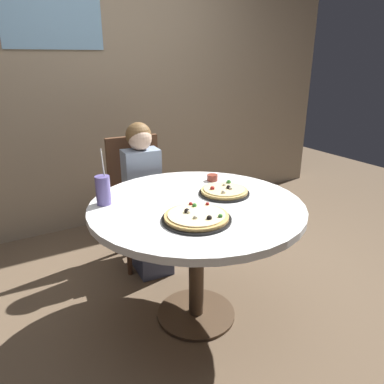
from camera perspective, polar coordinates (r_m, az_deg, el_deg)
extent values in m
plane|color=brown|center=(2.40, 0.64, -18.55)|extent=(8.00, 8.00, 0.00)
cube|color=gray|center=(3.44, -14.93, 18.72)|extent=(5.20, 0.12, 2.90)
cube|color=#8CBFE5|center=(3.32, -21.21, 25.55)|extent=(0.77, 0.02, 0.64)
cylinder|color=white|center=(2.03, 0.72, -2.28)|extent=(1.19, 1.19, 0.04)
cylinder|color=#4C3826|center=(2.19, 0.68, -11.11)|extent=(0.09, 0.09, 0.69)
cylinder|color=#4C3826|center=(2.40, 0.64, -18.36)|extent=(0.48, 0.48, 0.02)
cube|color=brown|center=(2.80, -7.77, -2.55)|extent=(0.43, 0.43, 0.04)
cube|color=brown|center=(2.87, -9.16, 3.51)|extent=(0.40, 0.07, 0.52)
cylinder|color=brown|center=(2.71, -9.83, -8.81)|extent=(0.04, 0.04, 0.41)
cylinder|color=brown|center=(2.80, -3.11, -7.44)|extent=(0.04, 0.04, 0.41)
cylinder|color=brown|center=(3.00, -11.70, -5.89)|extent=(0.04, 0.04, 0.41)
cylinder|color=brown|center=(3.09, -5.58, -4.76)|extent=(0.04, 0.04, 0.41)
cube|color=#3F4766|center=(2.75, -6.46, -7.66)|extent=(0.27, 0.34, 0.45)
cube|color=#8C9EB7|center=(2.70, -7.84, 2.01)|extent=(0.27, 0.18, 0.44)
sphere|color=beige|center=(2.62, -8.16, 8.25)|extent=(0.17, 0.17, 0.17)
sphere|color=brown|center=(2.63, -8.32, 8.76)|extent=(0.18, 0.18, 0.18)
cylinder|color=black|center=(2.16, 5.04, -0.15)|extent=(0.30, 0.30, 0.01)
cylinder|color=#D8B266|center=(2.16, 5.05, 0.20)|extent=(0.27, 0.27, 0.02)
cylinder|color=beige|center=(2.15, 5.06, 0.47)|extent=(0.24, 0.24, 0.01)
sphere|color=#B2231E|center=(2.13, 3.20, 0.58)|extent=(0.03, 0.03, 0.03)
sphere|color=beige|center=(2.14, 6.08, 0.54)|extent=(0.02, 0.02, 0.02)
sphere|color=#387F33|center=(2.25, 5.75, 1.57)|extent=(0.03, 0.03, 0.03)
sphere|color=black|center=(2.16, 5.72, 0.72)|extent=(0.03, 0.03, 0.03)
sphere|color=beige|center=(2.20, 5.04, 1.12)|extent=(0.02, 0.02, 0.02)
sphere|color=beige|center=(2.08, 4.94, -0.01)|extent=(0.02, 0.02, 0.02)
cylinder|color=black|center=(1.81, 0.70, -4.25)|extent=(0.35, 0.35, 0.01)
cylinder|color=tan|center=(1.81, 0.70, -3.85)|extent=(0.32, 0.32, 0.02)
cylinder|color=beige|center=(1.80, 0.70, -3.53)|extent=(0.29, 0.29, 0.01)
sphere|color=#B2231E|center=(1.91, -0.21, -1.86)|extent=(0.02, 0.02, 0.02)
sphere|color=beige|center=(1.75, 0.52, -3.99)|extent=(0.02, 0.02, 0.02)
sphere|color=black|center=(1.82, -0.78, -3.01)|extent=(0.03, 0.03, 0.03)
sphere|color=#387F33|center=(1.77, 4.46, -3.76)|extent=(0.02, 0.02, 0.02)
sphere|color=#B2231E|center=(1.91, 2.43, -1.89)|extent=(0.02, 0.02, 0.02)
sphere|color=black|center=(1.75, 2.71, -4.06)|extent=(0.03, 0.03, 0.03)
sphere|color=beige|center=(1.81, -0.58, -3.15)|extent=(0.02, 0.02, 0.02)
sphere|color=#387F33|center=(1.89, 0.38, -2.10)|extent=(0.02, 0.02, 0.02)
cylinder|color=#6659A5|center=(2.04, -13.70, 0.26)|extent=(0.08, 0.08, 0.16)
cylinder|color=white|center=(2.00, -13.65, 3.48)|extent=(0.01, 0.04, 0.22)
cylinder|color=brown|center=(2.39, 3.19, 2.26)|extent=(0.07, 0.07, 0.04)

